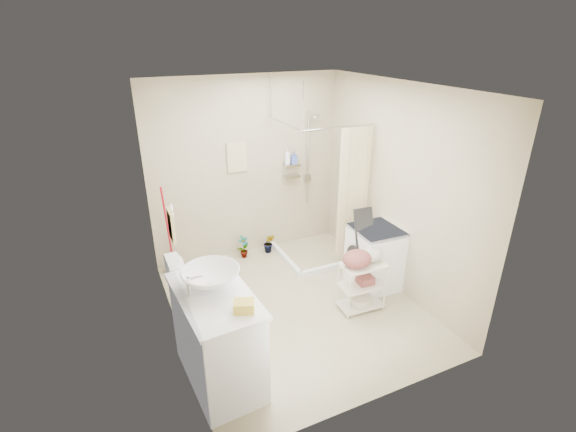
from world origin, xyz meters
The scene contains 23 objects.
floor centered at (0.00, 0.00, 0.00)m, with size 3.20×3.20×0.00m, color #B9AE8A.
ceiling centered at (0.00, 0.00, 2.60)m, with size 2.80×3.20×0.04m, color silver.
wall_back centered at (0.00, 1.60, 1.30)m, with size 2.80×0.04×2.60m, color #B9AD8F.
wall_front centered at (0.00, -1.60, 1.30)m, with size 2.80×0.04×2.60m, color #B9AD8F.
wall_left centered at (-1.40, 0.00, 1.30)m, with size 0.04×3.20×2.60m, color #B9AD8F.
wall_right centered at (1.40, 0.00, 1.30)m, with size 0.04×3.20×2.60m, color #B9AD8F.
vanity centered at (-1.16, -0.74, 0.48)m, with size 0.62×1.10×0.97m, color white.
sink centered at (-1.15, -0.62, 1.06)m, with size 0.53×0.53×0.18m, color silver.
counter_basket centered at (-1.00, -1.09, 1.02)m, with size 0.17×0.13×0.09m, color gold.
floor_basket centered at (-0.98, -0.94, 0.06)m, with size 0.24×0.18×0.13m, color #F6D452.
toilet centered at (-1.04, 0.48, 0.37)m, with size 0.41×0.72×0.73m, color silver.
mop centered at (-1.26, 1.45, 0.65)m, with size 0.12×0.12×1.31m, color #AC0B1B, non-canonical shape.
potted_plant_a centered at (-0.17, 1.41, 0.18)m, with size 0.19×0.13×0.35m, color #9B4A22.
potted_plant_b centered at (0.24, 1.40, 0.16)m, with size 0.17×0.14×0.31m, color brown.
hanging_towel centered at (-0.15, 1.58, 1.50)m, with size 0.28×0.03×0.42m, color beige.
towel_ring centered at (-1.38, -0.20, 1.47)m, with size 0.04×0.22×0.34m, color #E0CF87, non-canonical shape.
tp_holder centered at (-1.36, 0.05, 0.72)m, with size 0.08×0.12×0.14m, color white, non-canonical shape.
shower centered at (0.85, 1.05, 1.05)m, with size 1.10×1.10×2.10m, color white, non-canonical shape.
shampoo_bottle_a centered at (0.60, 1.53, 1.43)m, with size 0.09×0.09×0.22m, color white.
shampoo_bottle_b centered at (0.70, 1.51, 1.41)m, with size 0.08×0.08×0.18m, color #3D52AC.
washing_machine centered at (1.14, -0.01, 0.42)m, with size 0.57×0.59×0.83m, color white.
laundry_rack centered at (0.71, -0.36, 0.36)m, with size 0.53×0.31×0.73m, color silver, non-canonical shape.
ironing_board centered at (0.99, -0.01, 0.56)m, with size 0.32×0.09×1.12m, color black, non-canonical shape.
Camera 1 is at (-1.86, -3.83, 3.10)m, focal length 26.00 mm.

